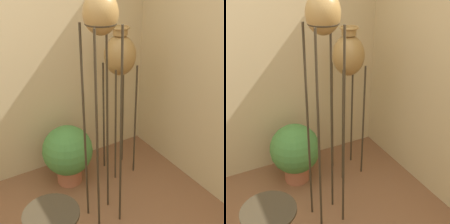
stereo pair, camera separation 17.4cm
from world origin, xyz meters
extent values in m
cube|color=#D1B784|center=(0.00, 1.69, 1.35)|extent=(7.33, 0.06, 2.70)
cylinder|color=#382D1E|center=(0.40, 0.48, 0.93)|extent=(0.02, 0.02, 1.87)
cylinder|color=#382D1E|center=(0.63, 0.48, 0.93)|extent=(0.02, 0.02, 1.87)
cylinder|color=#382D1E|center=(0.40, 0.71, 0.93)|extent=(0.02, 0.02, 1.87)
cylinder|color=#382D1E|center=(0.63, 0.71, 0.93)|extent=(0.02, 0.02, 1.87)
torus|color=#382D1E|center=(0.51, 0.60, 1.87)|extent=(0.24, 0.24, 0.02)
ellipsoid|color=olive|center=(0.51, 0.60, 1.94)|extent=(0.26, 0.26, 0.31)
cylinder|color=#382D1E|center=(0.92, 1.04, 0.65)|extent=(0.02, 0.02, 1.31)
cylinder|color=#382D1E|center=(1.17, 1.04, 0.65)|extent=(0.02, 0.02, 1.31)
cylinder|color=#382D1E|center=(0.92, 1.30, 0.65)|extent=(0.02, 0.02, 1.31)
cylinder|color=#382D1E|center=(1.17, 1.30, 0.65)|extent=(0.02, 0.02, 1.31)
torus|color=#382D1E|center=(1.05, 1.17, 1.31)|extent=(0.26, 0.26, 0.02)
ellipsoid|color=olive|center=(1.05, 1.17, 1.40)|extent=(0.33, 0.33, 0.41)
cylinder|color=olive|center=(1.05, 1.17, 1.64)|extent=(0.15, 0.15, 0.07)
torus|color=olive|center=(1.05, 1.17, 1.67)|extent=(0.19, 0.19, 0.02)
cylinder|color=#382D1E|center=(-0.12, 0.22, 0.68)|extent=(0.40, 0.40, 0.02)
cylinder|color=#B26647|center=(0.45, 1.26, 0.10)|extent=(0.27, 0.27, 0.21)
torus|color=#B26647|center=(0.45, 1.26, 0.21)|extent=(0.30, 0.30, 0.02)
sphere|color=#47843D|center=(0.45, 1.26, 0.41)|extent=(0.55, 0.55, 0.55)
camera|label=1|loc=(-0.59, -1.39, 2.32)|focal=50.00mm
camera|label=2|loc=(-0.44, -1.47, 2.32)|focal=50.00mm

